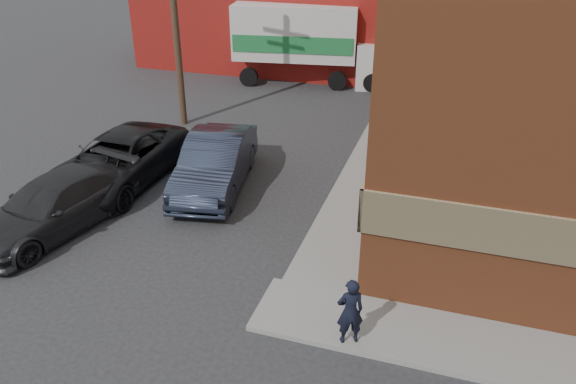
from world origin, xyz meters
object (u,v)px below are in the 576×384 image
Objects in this scene: man at (350,311)px; utility_pole at (173,2)px; warehouse at (299,10)px; sedan at (215,162)px; box_truck at (311,39)px; suv_a at (118,160)px; suv_b at (54,205)px.

utility_pole is at bearing -75.74° from man.
sedan is at bearing -82.37° from warehouse.
warehouse is 2.06× the size of box_truck.
utility_pole is at bearing 116.40° from sedan.
sedan is at bearing -97.35° from box_truck.
warehouse is at bearing 87.03° from sedan.
warehouse is at bearing -97.13° from man.
man is (7.64, -21.55, -1.94)m from warehouse.
sedan is 0.64× the size of box_truck.
utility_pole reaches higher than man.
suv_a is at bearing -83.87° from utility_pole.
box_truck is (2.72, 12.61, 1.40)m from suv_a.
utility_pole is 1.14× the size of box_truck.
man is 9.93m from suv_a.
warehouse reaches higher than sedan.
man is 0.27× the size of suv_a.
warehouse is 16.07m from sedan.
box_truck is at bearing -98.38° from man.
utility_pole reaches higher than sedan.
man is 7.97m from sedan.
utility_pole is at bearing 96.83° from suv_a.
utility_pole reaches higher than suv_a.
suv_a is (0.59, -5.49, -3.97)m from utility_pole.
box_truck is at bearing 78.53° from suv_a.
box_truck is (3.31, 7.11, -2.57)m from utility_pole.
sedan is (-5.52, 5.75, -0.04)m from man.
box_truck is at bearing 80.89° from sedan.
utility_pole is (-1.50, -11.00, 1.93)m from warehouse.
warehouse is 10.87× the size of man.
suv_b is (-8.62, 2.05, -0.14)m from man.
box_truck reaches higher than man.
suv_a is 12.97m from box_truck.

